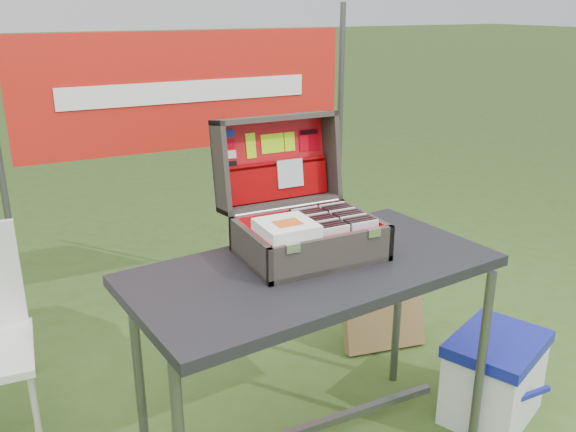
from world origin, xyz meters
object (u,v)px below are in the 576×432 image
table (312,364)px  suitcase (302,190)px  cooler (494,377)px  cardboard_box (382,306)px

table → suitcase: (0.03, 0.14, 0.64)m
cooler → cardboard_box: (-0.09, 0.69, 0.03)m
suitcase → cooler: size_ratio=1.20×
suitcase → cooler: bearing=-19.8°
suitcase → cardboard_box: size_ratio=1.15×
table → cardboard_box: size_ratio=2.92×
table → cooler: 0.85m
table → cardboard_box: 0.93m
cooler → cardboard_box: size_ratio=0.96×
table → suitcase: 0.66m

